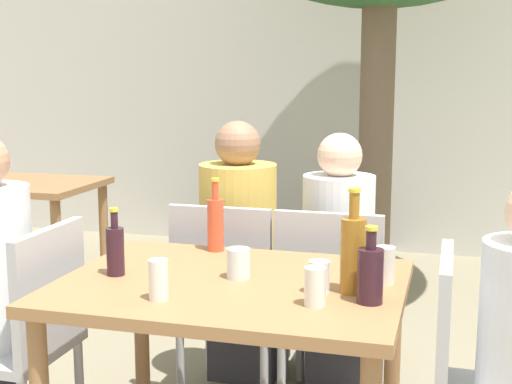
# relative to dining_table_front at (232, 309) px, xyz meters

# --- Properties ---
(cafe_building_wall) EXTENTS (10.00, 0.08, 2.80)m
(cafe_building_wall) POSITION_rel_dining_table_front_xyz_m (0.00, 3.58, 0.74)
(cafe_building_wall) COLOR beige
(cafe_building_wall) RESTS_ON ground_plane
(dining_table_front) EXTENTS (1.14, 0.86, 0.76)m
(dining_table_front) POSITION_rel_dining_table_front_xyz_m (0.00, 0.00, 0.00)
(dining_table_front) COLOR #996B42
(dining_table_front) RESTS_ON ground_plane
(patio_chair_0) EXTENTS (0.44, 0.44, 0.90)m
(patio_chair_0) POSITION_rel_dining_table_front_xyz_m (-0.80, 0.00, -0.16)
(patio_chair_0) COLOR #B2B2B7
(patio_chair_0) RESTS_ON ground_plane
(patio_chair_1) EXTENTS (0.44, 0.44, 0.90)m
(patio_chair_1) POSITION_rel_dining_table_front_xyz_m (0.80, 0.00, -0.16)
(patio_chair_1) COLOR #B2B2B7
(patio_chair_1) RESTS_ON ground_plane
(patio_chair_2) EXTENTS (0.44, 0.44, 0.90)m
(patio_chair_2) POSITION_rel_dining_table_front_xyz_m (-0.23, 0.66, -0.16)
(patio_chair_2) COLOR #B2B2B7
(patio_chair_2) RESTS_ON ground_plane
(patio_chair_3) EXTENTS (0.44, 0.44, 0.90)m
(patio_chair_3) POSITION_rel_dining_table_front_xyz_m (0.23, 0.66, -0.16)
(patio_chair_3) COLOR #B2B2B7
(patio_chair_3) RESTS_ON ground_plane
(person_seated_2) EXTENTS (0.35, 0.57, 1.23)m
(person_seated_2) POSITION_rel_dining_table_front_xyz_m (-0.23, 0.89, -0.11)
(person_seated_2) COLOR #383842
(person_seated_2) RESTS_ON ground_plane
(person_seated_3) EXTENTS (0.31, 0.56, 1.19)m
(person_seated_3) POSITION_rel_dining_table_front_xyz_m (0.23, 0.90, -0.14)
(person_seated_3) COLOR #383842
(person_seated_3) RESTS_ON ground_plane
(wine_bottle_0) EXTENTS (0.08, 0.08, 0.24)m
(wine_bottle_0) POSITION_rel_dining_table_front_xyz_m (0.47, -0.11, 0.19)
(wine_bottle_0) COLOR #331923
(wine_bottle_0) RESTS_ON dining_table_front
(wine_bottle_1) EXTENTS (0.06, 0.06, 0.23)m
(wine_bottle_1) POSITION_rel_dining_table_front_xyz_m (-0.40, -0.04, 0.19)
(wine_bottle_1) COLOR #331923
(wine_bottle_1) RESTS_ON dining_table_front
(amber_bottle_2) EXTENTS (0.08, 0.08, 0.33)m
(amber_bottle_2) POSITION_rel_dining_table_front_xyz_m (0.40, -0.02, 0.23)
(amber_bottle_2) COLOR #9E661E
(amber_bottle_2) RESTS_ON dining_table_front
(soda_bottle_3) EXTENTS (0.06, 0.06, 0.28)m
(soda_bottle_3) POSITION_rel_dining_table_front_xyz_m (-0.18, 0.37, 0.21)
(soda_bottle_3) COLOR #DB4C2D
(soda_bottle_3) RESTS_ON dining_table_front
(drinking_glass_0) EXTENTS (0.06, 0.06, 0.13)m
(drinking_glass_0) POSITION_rel_dining_table_front_xyz_m (-0.15, -0.25, 0.16)
(drinking_glass_0) COLOR silver
(drinking_glass_0) RESTS_ON dining_table_front
(drinking_glass_1) EXTENTS (0.07, 0.07, 0.12)m
(drinking_glass_1) POSITION_rel_dining_table_front_xyz_m (0.49, 0.11, 0.16)
(drinking_glass_1) COLOR silver
(drinking_glass_1) RESTS_ON dining_table_front
(drinking_glass_2) EXTENTS (0.07, 0.07, 0.10)m
(drinking_glass_2) POSITION_rel_dining_table_front_xyz_m (0.30, -0.05, 0.15)
(drinking_glass_2) COLOR white
(drinking_glass_2) RESTS_ON dining_table_front
(drinking_glass_3) EXTENTS (0.08, 0.08, 0.10)m
(drinking_glass_3) POSITION_rel_dining_table_front_xyz_m (0.01, 0.04, 0.15)
(drinking_glass_3) COLOR silver
(drinking_glass_3) RESTS_ON dining_table_front
(drinking_glass_4) EXTENTS (0.06, 0.06, 0.12)m
(drinking_glass_4) POSITION_rel_dining_table_front_xyz_m (0.32, -0.18, 0.16)
(drinking_glass_4) COLOR silver
(drinking_glass_4) RESTS_ON dining_table_front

